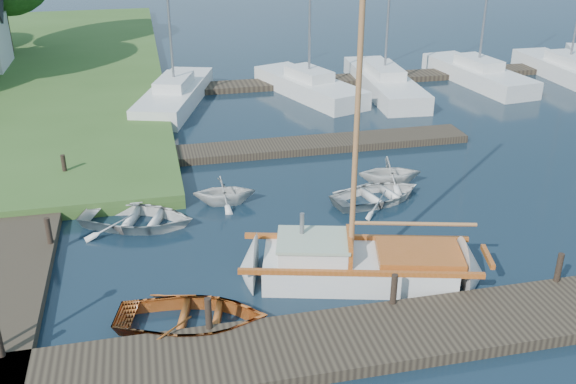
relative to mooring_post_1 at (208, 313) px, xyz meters
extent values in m
plane|color=black|center=(3.00, 5.00, -0.70)|extent=(160.00, 160.00, 0.00)
cube|color=black|center=(3.00, -1.00, -0.55)|extent=(18.00, 2.20, 0.30)
cube|color=black|center=(-5.00, 7.00, -0.55)|extent=(2.20, 18.00, 0.30)
cube|color=black|center=(5.00, 11.50, -0.55)|extent=(14.00, 1.60, 0.30)
cube|color=black|center=(13.00, 21.00, -0.55)|extent=(30.00, 1.60, 0.30)
cylinder|color=black|center=(0.00, 0.00, 0.00)|extent=(0.16, 0.16, 0.80)
cylinder|color=black|center=(4.50, 0.00, 0.00)|extent=(0.16, 0.16, 0.80)
cylinder|color=black|center=(9.00, 0.00, 0.00)|extent=(0.16, 0.16, 0.80)
cylinder|color=black|center=(-4.00, 5.00, 0.00)|extent=(0.16, 0.16, 0.80)
cylinder|color=black|center=(-4.00, 10.00, 0.00)|extent=(0.16, 0.16, 0.80)
cube|color=silver|center=(4.16, 1.70, -0.47)|extent=(5.34, 3.21, 0.90)
cone|color=silver|center=(7.11, 0.93, -0.47)|extent=(1.76, 2.23, 1.96)
cone|color=silver|center=(1.31, 2.45, -0.47)|extent=(1.47, 2.15, 1.96)
cube|color=#7C3E0B|center=(4.40, 2.61, 0.04)|extent=(6.03, 1.69, 0.14)
cube|color=#7C3E0B|center=(3.92, 0.79, 0.04)|extent=(6.03, 1.69, 0.14)
cube|color=#7C3E0B|center=(7.45, 0.84, 0.04)|extent=(0.40, 1.09, 0.14)
cube|color=silver|center=(3.00, 2.01, 0.20)|extent=(2.10, 1.81, 0.44)
cube|color=#A1B497|center=(3.00, 2.01, 0.45)|extent=(2.22, 1.93, 0.08)
cube|color=#7C3E0B|center=(3.92, 1.77, 0.28)|extent=(0.47, 1.38, 0.60)
cylinder|color=slate|center=(2.78, 2.37, 0.78)|extent=(0.12, 0.12, 0.60)
cube|color=#7C3E0B|center=(5.71, 1.30, 0.08)|extent=(2.51, 2.01, 0.20)
cylinder|color=olive|center=(3.97, 1.75, 4.18)|extent=(0.14, 0.14, 8.40)
cylinder|color=olive|center=(5.51, 1.35, 0.98)|extent=(3.12, 0.91, 0.10)
imported|color=#7C3E0B|center=(-0.35, 0.53, -0.33)|extent=(4.11, 3.35, 0.75)
imported|color=silver|center=(-1.56, 6.12, -0.33)|extent=(4.21, 3.61, 0.73)
imported|color=silver|center=(1.30, 7.10, -0.16)|extent=(2.23, 1.98, 1.08)
imported|color=silver|center=(6.35, 6.15, -0.37)|extent=(3.65, 2.95, 0.67)
imported|color=silver|center=(7.23, 7.33, -0.11)|extent=(2.47, 2.21, 1.17)
cube|color=silver|center=(0.44, 18.88, -0.25)|extent=(4.56, 8.38, 0.90)
cube|color=silver|center=(0.44, 18.88, 0.45)|extent=(2.20, 3.13, 0.50)
cube|color=silver|center=(7.28, 18.98, -0.25)|extent=(4.58, 7.77, 0.90)
cube|color=silver|center=(7.28, 18.98, 0.45)|extent=(2.20, 2.93, 0.50)
cube|color=silver|center=(11.31, 18.81, -0.25)|extent=(2.77, 8.89, 0.90)
cube|color=silver|center=(11.31, 18.81, 0.45)|extent=(1.60, 3.15, 0.50)
cube|color=silver|center=(16.95, 19.34, -0.25)|extent=(3.20, 8.12, 0.90)
cube|color=silver|center=(16.95, 19.34, 0.45)|extent=(1.75, 2.92, 0.50)
cube|color=silver|center=(22.31, 18.93, -0.25)|extent=(2.22, 8.19, 0.90)
cube|color=silver|center=(22.31, 18.93, 0.45)|extent=(1.41, 2.87, 0.50)
cylinder|color=#332114|center=(-9.00, 31.00, 1.64)|extent=(0.36, 0.36, 3.67)
camera|label=1|loc=(-0.91, -12.23, 8.63)|focal=40.00mm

